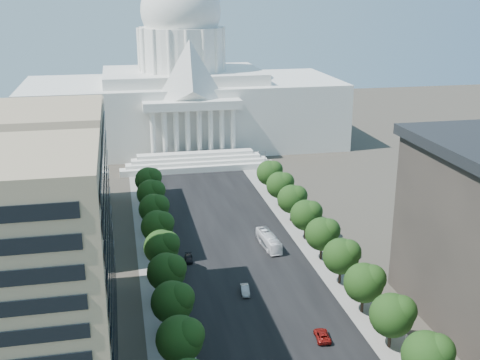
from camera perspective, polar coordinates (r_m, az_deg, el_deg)
road_asphalt at (r=151.18m, az=-1.08°, el=-5.23°), size 30.00×260.00×0.01m
sidewalk_left at (r=149.17m, az=-8.31°, el=-5.75°), size 8.00×260.00×0.02m
sidewalk_right at (r=155.49m, az=5.84°, el=-4.65°), size 8.00×260.00×0.02m
capitol at (r=236.36m, az=-5.40°, el=8.18°), size 120.00×56.00×73.00m
office_block_left_far at (r=154.97m, az=-19.55°, el=0.20°), size 38.00×52.00×30.00m
tree_l_c at (r=98.26m, az=-5.54°, el=-14.69°), size 7.79×7.60×9.97m
tree_l_d at (r=108.55m, az=-6.26°, el=-11.33°), size 7.79×7.60×9.97m
tree_l_e at (r=119.16m, az=-6.84°, el=-8.56°), size 7.79×7.60×9.97m
tree_l_f at (r=130.01m, az=-7.32°, el=-6.25°), size 7.79×7.60×9.97m
tree_l_g at (r=141.05m, az=-7.72°, el=-4.30°), size 7.79×7.60×9.97m
tree_l_h at (r=152.23m, az=-8.05°, el=-2.63°), size 7.79×7.60×9.97m
tree_l_i at (r=163.53m, az=-8.35°, el=-1.19°), size 7.79×7.60×9.97m
tree_l_j at (r=174.92m, az=-8.60°, el=0.06°), size 7.79×7.60×9.97m
tree_r_b at (r=98.31m, az=17.51°, el=-15.50°), size 7.79×7.60×9.97m
tree_r_c at (r=107.26m, az=14.40°, el=-12.21°), size 7.79×7.60×9.97m
tree_r_d at (r=116.76m, az=11.85°, el=-9.42°), size 7.79×7.60×9.97m
tree_r_e at (r=126.68m, az=9.72°, el=-7.04°), size 7.79×7.60×9.97m
tree_r_f at (r=136.94m, az=7.92°, el=-5.00°), size 7.79×7.60×9.97m
tree_r_g at (r=147.46m, az=6.39°, el=-3.25°), size 7.79×7.60×9.97m
tree_r_h at (r=158.19m, az=5.06°, el=-1.73°), size 7.79×7.60×9.97m
tree_r_i at (r=169.09m, az=3.91°, el=-0.40°), size 7.79×7.60×9.97m
tree_r_j at (r=180.13m, az=2.90°, el=0.76°), size 7.79×7.60×9.97m
streetlight_b at (r=107.60m, az=15.33°, el=-12.58°), size 2.61×0.44×9.00m
streetlight_c at (r=127.65m, az=10.33°, el=-7.19°), size 2.61×0.44×9.00m
streetlight_d at (r=149.21m, az=6.81°, el=-3.27°), size 2.61×0.44×9.00m
streetlight_e at (r=171.70m, az=4.21°, el=-0.35°), size 2.61×0.44×9.00m
streetlight_f at (r=194.80m, az=2.23°, el=1.89°), size 2.61×0.44×9.00m
car_silver at (r=123.48m, az=0.48°, el=-10.39°), size 2.14×4.86×1.55m
car_red at (r=110.13m, az=7.80°, el=-14.40°), size 2.95×5.39×1.43m
car_dark_b at (r=137.50m, az=-4.90°, el=-7.44°), size 2.17×4.52×1.27m
city_bus at (r=143.83m, az=2.73°, el=-5.77°), size 3.73×12.17×3.34m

